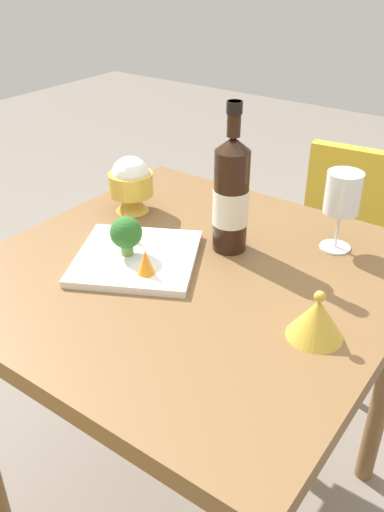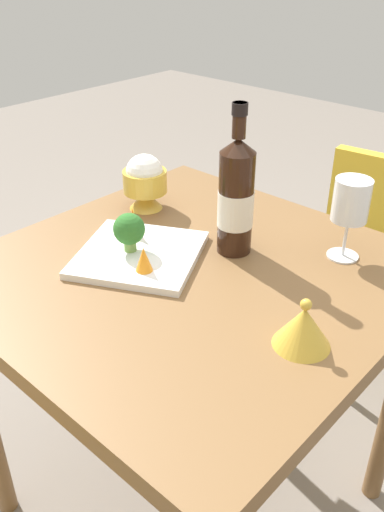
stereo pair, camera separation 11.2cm
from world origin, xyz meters
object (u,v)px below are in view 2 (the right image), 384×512
(wine_glass, at_px, (351,202))
(broccoli_floret, at_px, (129,230))
(carrot_garnish_left, at_px, (132,222))
(serving_plate, at_px, (139,254))
(rice_bowl, at_px, (145,181))
(carrot_garnish_right, at_px, (144,259))
(wine_bottle, at_px, (236,197))
(rice_bowl_lid, at_px, (303,327))

(wine_glass, bearing_deg, broccoli_floret, -137.41)
(wine_glass, height_order, carrot_garnish_left, wine_glass)
(wine_glass, bearing_deg, serving_plate, -136.85)
(rice_bowl, relative_size, broccoli_floret, 1.65)
(wine_glass, distance_m, carrot_garnish_left, 0.47)
(broccoli_floret, bearing_deg, carrot_garnish_right, -23.61)
(carrot_garnish_right, bearing_deg, broccoli_floret, 156.39)
(serving_plate, height_order, broccoli_floret, broccoli_floret)
(wine_bottle, bearing_deg, carrot_garnish_left, -147.55)
(wine_glass, relative_size, broccoli_floret, 2.09)
(wine_glass, relative_size, rice_bowl, 1.26)
(wine_glass, height_order, rice_bowl, wine_glass)
(wine_bottle, height_order, broccoli_floret, wine_bottle)
(wine_bottle, xyz_separation_m, serving_plate, (-0.13, -0.16, -0.12))
(rice_bowl_lid, bearing_deg, broccoli_floret, 179.77)
(carrot_garnish_left, distance_m, carrot_garnish_right, 0.16)
(wine_bottle, relative_size, rice_bowl, 2.30)
(wine_glass, height_order, rice_bowl_lid, wine_glass)
(serving_plate, distance_m, broccoli_floret, 0.06)
(carrot_garnish_right, bearing_deg, rice_bowl, 136.15)
(wine_bottle, xyz_separation_m, rice_bowl, (-0.30, 0.02, -0.05))
(broccoli_floret, relative_size, carrot_garnish_right, 1.63)
(wine_bottle, height_order, rice_bowl, wine_bottle)
(rice_bowl_lid, bearing_deg, carrot_garnish_right, -174.48)
(carrot_garnish_left, bearing_deg, carrot_garnish_right, -33.18)
(carrot_garnish_left, xyz_separation_m, carrot_garnish_right, (0.13, -0.08, -0.01))
(wine_bottle, distance_m, carrot_garnish_right, 0.23)
(rice_bowl_lid, bearing_deg, wine_glass, 106.91)
(rice_bowl, xyz_separation_m, serving_plate, (0.17, -0.18, -0.07))
(carrot_garnish_left, bearing_deg, serving_plate, -31.61)
(rice_bowl, distance_m, serving_plate, 0.26)
(wine_bottle, xyz_separation_m, carrot_garnish_left, (-0.19, -0.12, -0.08))
(carrot_garnish_left, bearing_deg, rice_bowl_lid, -6.06)
(wine_glass, height_order, broccoli_floret, wine_glass)
(wine_bottle, xyz_separation_m, rice_bowl_lid, (0.29, -0.17, -0.09))
(wine_bottle, height_order, serving_plate, wine_bottle)
(wine_bottle, bearing_deg, rice_bowl_lid, -31.37)
(rice_bowl, xyz_separation_m, rice_bowl_lid, (0.59, -0.19, -0.04))
(carrot_garnish_right, bearing_deg, carrot_garnish_left, 146.82)
(rice_bowl_lid, distance_m, carrot_garnish_left, 0.48)
(rice_bowl_lid, xyz_separation_m, carrot_garnish_right, (-0.35, -0.03, 0.00))
(carrot_garnish_left, relative_size, carrot_garnish_right, 1.24)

